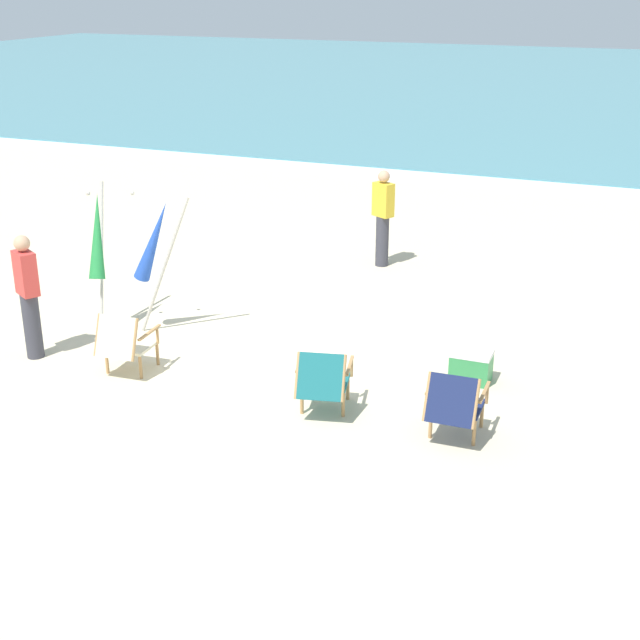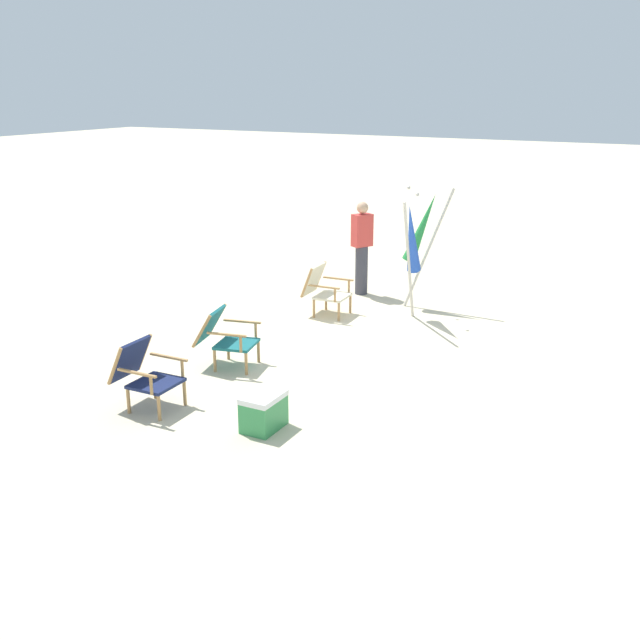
% 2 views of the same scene
% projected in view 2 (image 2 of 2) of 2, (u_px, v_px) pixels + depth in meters
% --- Properties ---
extents(ground_plane, '(80.00, 80.00, 0.00)m').
position_uv_depth(ground_plane, '(361.00, 347.00, 10.61)').
color(ground_plane, beige).
extents(beach_chair_far_center, '(0.73, 0.88, 0.78)m').
position_uv_depth(beach_chair_far_center, '(224.00, 335.00, 9.79)').
color(beach_chair_far_center, '#196066').
rests_on(beach_chair_far_center, ground).
extents(beach_chair_front_right, '(0.61, 0.74, 0.80)m').
position_uv_depth(beach_chair_front_right, '(144.00, 372.00, 8.54)').
color(beach_chair_front_right, '#19234C').
rests_on(beach_chair_front_right, ground).
extents(beach_chair_back_left, '(0.63, 0.72, 0.81)m').
position_uv_depth(beach_chair_back_left, '(324.00, 288.00, 11.98)').
color(beach_chair_back_left, beige).
rests_on(beach_chair_back_left, ground).
extents(umbrella_furled_blue, '(0.88, 0.30, 1.98)m').
position_uv_depth(umbrella_furled_blue, '(412.00, 240.00, 11.39)').
color(umbrella_furled_blue, '#B7B2A8').
rests_on(umbrella_furled_blue, ground).
extents(umbrella_furled_green, '(0.42, 0.80, 2.01)m').
position_uv_depth(umbrella_furled_green, '(422.00, 229.00, 12.12)').
color(umbrella_furled_green, '#B7B2A8').
rests_on(umbrella_furled_green, ground).
extents(person_near_chairs, '(0.39, 0.34, 1.63)m').
position_uv_depth(person_near_chairs, '(362.00, 247.00, 13.02)').
color(person_near_chairs, '#383842').
rests_on(person_near_chairs, ground).
extents(cooler_box, '(0.49, 0.35, 0.40)m').
position_uv_depth(cooler_box, '(264.00, 411.00, 8.06)').
color(cooler_box, '#338C4C').
rests_on(cooler_box, ground).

